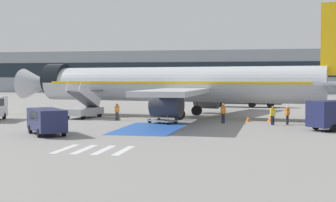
{
  "coord_description": "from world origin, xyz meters",
  "views": [
    {
      "loc": [
        9.98,
        -50.43,
        4.15
      ],
      "look_at": [
        1.02,
        -3.43,
        1.85
      ],
      "focal_mm": 50.0,
      "sensor_mm": 36.0,
      "label": 1
    }
  ],
  "objects_px": {
    "airliner": "(181,85)",
    "fuel_tanker": "(246,96)",
    "traffic_cone_0": "(56,119)",
    "terminal_building": "(212,72)",
    "boarding_stairs_forward": "(84,109)",
    "ground_crew_3": "(287,114)",
    "ground_crew_0": "(223,112)",
    "ground_crew_2": "(117,111)",
    "baggage_cart": "(163,121)",
    "service_van_3": "(47,119)",
    "traffic_cone_2": "(248,119)",
    "ground_crew_1": "(273,114)",
    "traffic_cone_1": "(271,118)"
  },
  "relations": [
    {
      "from": "airliner",
      "to": "fuel_tanker",
      "type": "relative_size",
      "value": 3.92
    },
    {
      "from": "traffic_cone_0",
      "to": "terminal_building",
      "type": "relative_size",
      "value": 0.0
    },
    {
      "from": "airliner",
      "to": "traffic_cone_0",
      "type": "xyz_separation_m",
      "value": [
        -10.76,
        -7.64,
        -3.2
      ]
    },
    {
      "from": "boarding_stairs_forward",
      "to": "ground_crew_3",
      "type": "xyz_separation_m",
      "value": [
        20.61,
        -3.31,
        0.01
      ]
    },
    {
      "from": "ground_crew_0",
      "to": "terminal_building",
      "type": "xyz_separation_m",
      "value": [
        -9.76,
        92.4,
        4.98
      ]
    },
    {
      "from": "boarding_stairs_forward",
      "to": "ground_crew_0",
      "type": "height_order",
      "value": "boarding_stairs_forward"
    },
    {
      "from": "ground_crew_2",
      "to": "traffic_cone_0",
      "type": "relative_size",
      "value": 2.67
    },
    {
      "from": "airliner",
      "to": "baggage_cart",
      "type": "xyz_separation_m",
      "value": [
        -0.53,
        -7.08,
        -3.26
      ]
    },
    {
      "from": "ground_crew_0",
      "to": "ground_crew_2",
      "type": "xyz_separation_m",
      "value": [
        -10.53,
        0.98,
        -0.11
      ]
    },
    {
      "from": "airliner",
      "to": "service_van_3",
      "type": "height_order",
      "value": "airliner"
    },
    {
      "from": "airliner",
      "to": "service_van_3",
      "type": "xyz_separation_m",
      "value": [
        -7.2,
        -17.26,
        -2.36
      ]
    },
    {
      "from": "boarding_stairs_forward",
      "to": "terminal_building",
      "type": "distance_m",
      "value": 89.52
    },
    {
      "from": "airliner",
      "to": "ground_crew_0",
      "type": "bearing_deg",
      "value": -129.94
    },
    {
      "from": "ground_crew_3",
      "to": "traffic_cone_2",
      "type": "relative_size",
      "value": 3.07
    },
    {
      "from": "airliner",
      "to": "ground_crew_1",
      "type": "xyz_separation_m",
      "value": [
        9.44,
        -6.71,
        -2.53
      ]
    },
    {
      "from": "fuel_tanker",
      "to": "baggage_cart",
      "type": "bearing_deg",
      "value": 169.68
    },
    {
      "from": "airliner",
      "to": "terminal_building",
      "type": "height_order",
      "value": "terminal_building"
    },
    {
      "from": "fuel_tanker",
      "to": "ground_crew_1",
      "type": "xyz_separation_m",
      "value": [
        2.93,
        -26.05,
        -0.69
      ]
    },
    {
      "from": "service_van_3",
      "to": "baggage_cart",
      "type": "height_order",
      "value": "service_van_3"
    },
    {
      "from": "ground_crew_2",
      "to": "ground_crew_0",
      "type": "bearing_deg",
      "value": 173.59
    },
    {
      "from": "airliner",
      "to": "boarding_stairs_forward",
      "type": "height_order",
      "value": "airliner"
    },
    {
      "from": "airliner",
      "to": "fuel_tanker",
      "type": "xyz_separation_m",
      "value": [
        6.5,
        19.34,
        -1.85
      ]
    },
    {
      "from": "traffic_cone_0",
      "to": "ground_crew_0",
      "type": "bearing_deg",
      "value": 6.26
    },
    {
      "from": "baggage_cart",
      "to": "boarding_stairs_forward",
      "type": "bearing_deg",
      "value": -84.41
    },
    {
      "from": "traffic_cone_1",
      "to": "traffic_cone_2",
      "type": "bearing_deg",
      "value": -178.13
    },
    {
      "from": "ground_crew_1",
      "to": "terminal_building",
      "type": "height_order",
      "value": "terminal_building"
    },
    {
      "from": "ground_crew_2",
      "to": "traffic_cone_0",
      "type": "bearing_deg",
      "value": 26.36
    },
    {
      "from": "ground_crew_1",
      "to": "terminal_building",
      "type": "distance_m",
      "value": 94.42
    },
    {
      "from": "boarding_stairs_forward",
      "to": "traffic_cone_1",
      "type": "relative_size",
      "value": 7.96
    },
    {
      "from": "ground_crew_0",
      "to": "baggage_cart",
      "type": "bearing_deg",
      "value": -7.2
    },
    {
      "from": "ground_crew_3",
      "to": "traffic_cone_2",
      "type": "bearing_deg",
      "value": 97.94
    },
    {
      "from": "traffic_cone_0",
      "to": "traffic_cone_1",
      "type": "relative_size",
      "value": 0.92
    },
    {
      "from": "traffic_cone_2",
      "to": "ground_crew_1",
      "type": "bearing_deg",
      "value": -52.49
    },
    {
      "from": "fuel_tanker",
      "to": "airliner",
      "type": "bearing_deg",
      "value": 166.0
    },
    {
      "from": "airliner",
      "to": "ground_crew_2",
      "type": "relative_size",
      "value": 24.14
    },
    {
      "from": "ground_crew_0",
      "to": "traffic_cone_0",
      "type": "bearing_deg",
      "value": -12.99
    },
    {
      "from": "ground_crew_0",
      "to": "traffic_cone_2",
      "type": "distance_m",
      "value": 3.17
    },
    {
      "from": "traffic_cone_0",
      "to": "traffic_cone_2",
      "type": "bearing_deg",
      "value": 11.97
    },
    {
      "from": "baggage_cart",
      "to": "ground_crew_0",
      "type": "xyz_separation_m",
      "value": [
        5.5,
        1.18,
        0.82
      ]
    },
    {
      "from": "traffic_cone_0",
      "to": "terminal_building",
      "type": "xyz_separation_m",
      "value": [
        5.96,
        94.13,
        5.74
      ]
    },
    {
      "from": "traffic_cone_2",
      "to": "baggage_cart",
      "type": "bearing_deg",
      "value": -157.19
    },
    {
      "from": "ground_crew_3",
      "to": "traffic_cone_0",
      "type": "distance_m",
      "value": 21.58
    },
    {
      "from": "airliner",
      "to": "ground_crew_3",
      "type": "distance_m",
      "value": 12.59
    },
    {
      "from": "ground_crew_2",
      "to": "traffic_cone_2",
      "type": "xyz_separation_m",
      "value": [
        12.79,
        1.11,
        -0.69
      ]
    },
    {
      "from": "ground_crew_0",
      "to": "traffic_cone_2",
      "type": "xyz_separation_m",
      "value": [
        2.25,
        2.09,
        -0.8
      ]
    },
    {
      "from": "service_van_3",
      "to": "traffic_cone_0",
      "type": "relative_size",
      "value": 7.54
    },
    {
      "from": "ground_crew_0",
      "to": "ground_crew_1",
      "type": "height_order",
      "value": "ground_crew_0"
    },
    {
      "from": "fuel_tanker",
      "to": "service_van_3",
      "type": "xyz_separation_m",
      "value": [
        -13.71,
        -36.6,
        -0.51
      ]
    },
    {
      "from": "traffic_cone_0",
      "to": "ground_crew_2",
      "type": "bearing_deg",
      "value": 27.47
    },
    {
      "from": "traffic_cone_1",
      "to": "terminal_building",
      "type": "xyz_separation_m",
      "value": [
        -14.13,
        90.25,
        5.71
      ]
    }
  ]
}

